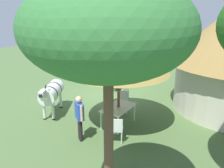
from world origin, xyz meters
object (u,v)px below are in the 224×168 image
object	(u,v)px
striped_lounge_chair	(120,87)
acacia_tree_left_background	(108,30)
guest_beside_umbrella	(80,114)
patio_dining_table	(118,109)
zebra_by_umbrella	(118,62)
shade_umbrella	(119,61)
patio_chair_west_end	(116,128)
zebra_nearest_camera	(51,93)
patio_chair_east_end	(123,100)
standing_watcher	(79,63)

from	to	relation	value
striped_lounge_chair	acacia_tree_left_background	size ratio (longest dim) A/B	0.17
guest_beside_umbrella	patio_dining_table	bearing A→B (deg)	105.77
striped_lounge_chair	zebra_by_umbrella	xyz separation A→B (m)	(-2.23, -1.69, 0.72)
shade_umbrella	guest_beside_umbrella	bearing A→B (deg)	-14.62
patio_chair_west_end	acacia_tree_left_background	xyz separation A→B (m)	(2.75, 1.75, 3.45)
patio_chair_west_end	acacia_tree_left_background	world-z (taller)	acacia_tree_left_background
striped_lounge_chair	acacia_tree_left_background	bearing A→B (deg)	-58.06
acacia_tree_left_background	zebra_nearest_camera	bearing A→B (deg)	-120.22
shade_umbrella	patio_chair_east_end	bearing A→B (deg)	-155.37
patio_chair_west_end	zebra_by_umbrella	bearing A→B (deg)	93.56
patio_dining_table	zebra_nearest_camera	size ratio (longest dim) A/B	0.74
acacia_tree_left_background	zebra_by_umbrella	bearing A→B (deg)	-146.39
shade_umbrella	zebra_nearest_camera	world-z (taller)	shade_umbrella
zebra_nearest_camera	acacia_tree_left_background	world-z (taller)	acacia_tree_left_background
zebra_nearest_camera	acacia_tree_left_background	bearing A→B (deg)	117.02
standing_watcher	striped_lounge_chair	size ratio (longest dim) A/B	2.06
patio_chair_east_end	patio_chair_west_end	bearing A→B (deg)	92.95
patio_dining_table	standing_watcher	size ratio (longest dim) A/B	0.85
striped_lounge_chair	zebra_by_umbrella	bearing A→B (deg)	126.77
patio_chair_east_end	zebra_by_umbrella	bearing A→B (deg)	-77.54
patio_dining_table	patio_chair_east_end	size ratio (longest dim) A/B	1.60
patio_chair_west_end	guest_beside_umbrella	world-z (taller)	guest_beside_umbrella
patio_chair_west_end	zebra_nearest_camera	world-z (taller)	zebra_nearest_camera
patio_chair_west_end	striped_lounge_chair	xyz separation A→B (m)	(-4.18, -2.65, -0.27)
guest_beside_umbrella	acacia_tree_left_background	world-z (taller)	acacia_tree_left_background
standing_watcher	zebra_nearest_camera	size ratio (longest dim) A/B	0.87
patio_dining_table	guest_beside_umbrella	xyz separation A→B (m)	(1.64, -0.43, 0.30)
standing_watcher	zebra_nearest_camera	xyz separation A→B (m)	(4.30, 2.51, -0.08)
patio_dining_table	acacia_tree_left_background	size ratio (longest dim) A/B	0.30
guest_beside_umbrella	standing_watcher	bearing A→B (deg)	163.88
striped_lounge_chair	zebra_nearest_camera	size ratio (longest dim) A/B	0.42
patio_chair_west_end	patio_dining_table	bearing A→B (deg)	90.00
standing_watcher	acacia_tree_left_background	world-z (taller)	acacia_tree_left_background
zebra_by_umbrella	guest_beside_umbrella	bearing A→B (deg)	67.96
guest_beside_umbrella	acacia_tree_left_background	size ratio (longest dim) A/B	0.33
patio_dining_table	zebra_by_umbrella	distance (m)	6.52
shade_umbrella	striped_lounge_chair	xyz separation A→B (m)	(-3.13, -2.02, -2.23)
standing_watcher	zebra_nearest_camera	world-z (taller)	standing_watcher
patio_chair_west_end	striped_lounge_chair	world-z (taller)	patio_chair_west_end
standing_watcher	zebra_by_umbrella	world-z (taller)	standing_watcher
patio_chair_west_end	acacia_tree_left_background	distance (m)	4.75
patio_chair_west_end	patio_chair_east_end	distance (m)	2.45
guest_beside_umbrella	patio_chair_west_end	bearing A→B (deg)	59.24
guest_beside_umbrella	acacia_tree_left_background	bearing A→B (deg)	-7.43
acacia_tree_left_background	patio_dining_table	bearing A→B (deg)	-148.07
standing_watcher	zebra_nearest_camera	distance (m)	4.98
zebra_nearest_camera	zebra_by_umbrella	world-z (taller)	zebra_by_umbrella
striped_lounge_chair	acacia_tree_left_background	world-z (taller)	acacia_tree_left_background
shade_umbrella	guest_beside_umbrella	distance (m)	2.28
striped_lounge_chair	patio_dining_table	bearing A→B (deg)	-57.52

